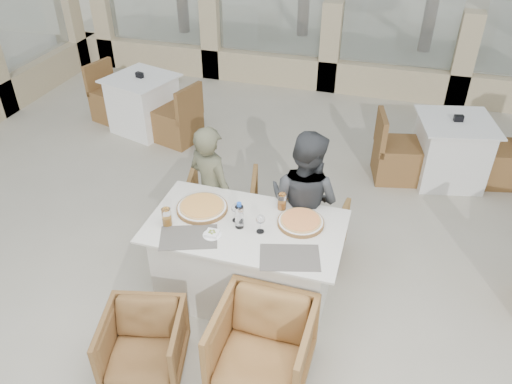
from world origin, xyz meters
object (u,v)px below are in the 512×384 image
(dining_table, at_px, (246,260))
(bg_table_b, at_px, (450,151))
(wine_glass_near, at_px, (260,223))
(water_bottle, at_px, (239,215))
(armchair_far_right, at_px, (307,232))
(armchair_far_left, at_px, (223,205))
(diner_left, at_px, (211,191))
(armchair_near_left, at_px, (144,344))
(olive_dish, at_px, (212,233))
(wine_glass_centre, at_px, (236,212))
(pizza_right, at_px, (301,222))
(armchair_near_right, at_px, (262,346))
(bg_table_a, at_px, (144,104))
(diner_right, at_px, (304,202))
(pizza_left, at_px, (202,207))
(beer_glass_left, at_px, (167,217))
(beer_glass_right, at_px, (282,202))

(dining_table, distance_m, bg_table_b, 3.01)
(dining_table, height_order, wine_glass_near, wine_glass_near)
(water_bottle, bearing_deg, armchair_far_right, 55.84)
(armchair_far_left, xyz_separation_m, diner_left, (-0.00, -0.27, 0.35))
(armchair_near_left, bearing_deg, olive_dish, 56.72)
(wine_glass_centre, bearing_deg, dining_table, -22.00)
(water_bottle, xyz_separation_m, bg_table_b, (1.76, 2.50, -0.50))
(armchair_far_left, bearing_deg, dining_table, 109.12)
(pizza_right, height_order, bg_table_b, pizza_right)
(water_bottle, relative_size, armchair_far_right, 0.36)
(wine_glass_near, relative_size, armchair_near_right, 0.26)
(wine_glass_near, height_order, bg_table_a, wine_glass_near)
(dining_table, bearing_deg, diner_right, 55.35)
(pizza_right, bearing_deg, diner_right, 97.42)
(armchair_near_right, bearing_deg, water_bottle, 119.81)
(armchair_near_left, height_order, diner_left, diner_left)
(wine_glass_near, bearing_deg, water_bottle, 175.84)
(water_bottle, height_order, diner_right, diner_right)
(wine_glass_near, bearing_deg, pizza_right, 33.36)
(armchair_far_left, xyz_separation_m, armchair_far_right, (0.91, -0.17, -0.02))
(armchair_near_right, height_order, bg_table_b, bg_table_b)
(diner_left, relative_size, diner_right, 0.95)
(pizza_left, xyz_separation_m, armchair_far_right, (0.82, 0.52, -0.50))
(pizza_left, distance_m, armchair_near_left, 1.19)
(wine_glass_centre, xyz_separation_m, armchair_near_right, (0.46, -0.81, -0.54))
(diner_left, bearing_deg, armchair_far_left, -66.65)
(water_bottle, relative_size, beer_glass_left, 1.54)
(armchair_far_left, height_order, armchair_near_right, armchair_near_right)
(pizza_left, xyz_separation_m, pizza_right, (0.84, 0.05, -0.00))
(pizza_right, distance_m, water_bottle, 0.51)
(wine_glass_near, xyz_separation_m, diner_left, (-0.64, 0.57, -0.20))
(armchair_near_right, relative_size, diner_left, 0.53)
(diner_right, bearing_deg, wine_glass_near, 86.01)
(pizza_left, xyz_separation_m, wine_glass_centre, (0.32, -0.06, 0.06))
(pizza_left, relative_size, bg_table_a, 0.26)
(water_bottle, xyz_separation_m, wine_glass_centre, (-0.05, 0.07, -0.03))
(diner_right, bearing_deg, pizza_right, 115.25)
(pizza_left, distance_m, pizza_right, 0.84)
(beer_glass_right, bearing_deg, bg_table_b, 55.32)
(beer_glass_right, height_order, olive_dish, beer_glass_right)
(dining_table, xyz_separation_m, armchair_near_left, (-0.49, -0.97, -0.12))
(pizza_left, relative_size, water_bottle, 1.81)
(beer_glass_right, height_order, bg_table_b, beer_glass_right)
(dining_table, relative_size, beer_glass_left, 10.27)
(pizza_right, relative_size, wine_glass_centre, 2.07)
(armchair_near_right, bearing_deg, bg_table_a, 129.28)
(bg_table_b, bearing_deg, pizza_right, -131.47)
(olive_dish, bearing_deg, beer_glass_left, 176.40)
(water_bottle, bearing_deg, armchair_far_left, 119.13)
(pizza_right, relative_size, beer_glass_right, 2.60)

